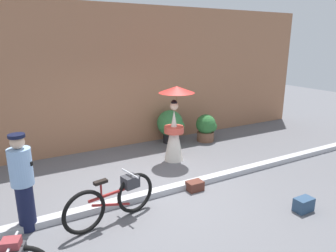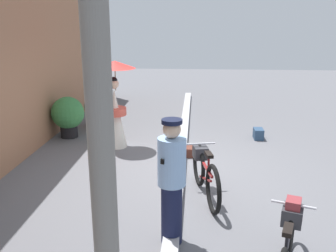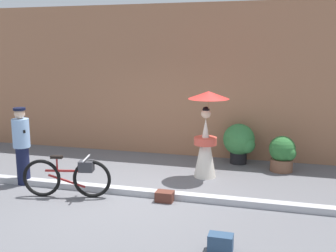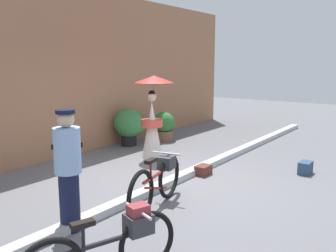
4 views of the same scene
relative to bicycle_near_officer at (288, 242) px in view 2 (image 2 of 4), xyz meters
name	(u,v)px [view 2 (image 2 of 4)]	position (x,y,z in m)	size (l,w,h in m)	color
ground_plane	(180,169)	(2.87, 1.28, -0.40)	(30.00, 30.00, 0.00)	slate
sidewalk_curb	(180,166)	(2.87, 1.28, -0.34)	(14.00, 0.20, 0.12)	#B2B2B7
bicycle_near_officer	(288,242)	(0.00, 0.00, 0.00)	(1.60, 0.66, 0.76)	black
bicycle_far_side	(205,172)	(1.82, 0.84, 0.00)	(1.65, 0.52, 0.80)	black
person_officer	(171,180)	(0.53, 1.28, 0.44)	(0.34, 0.34, 1.59)	#141938
person_with_parasol	(115,103)	(4.07, 2.73, 0.58)	(0.87, 0.87, 1.87)	silver
potted_plant_by_door	(69,115)	(4.67, 3.98, 0.14)	(0.78, 0.76, 0.97)	black
potted_plant_small	(96,110)	(5.68, 3.60, 0.02)	(0.60, 0.59, 0.81)	brown
backpack_on_pavement	(190,151)	(3.60, 1.09, -0.30)	(0.32, 0.23, 0.19)	#592D23
backpack_spare	(259,134)	(4.84, -0.49, -0.27)	(0.34, 0.21, 0.24)	navy
utility_pole	(97,65)	(-1.23, 1.63, 2.00)	(0.18, 0.18, 4.80)	slate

